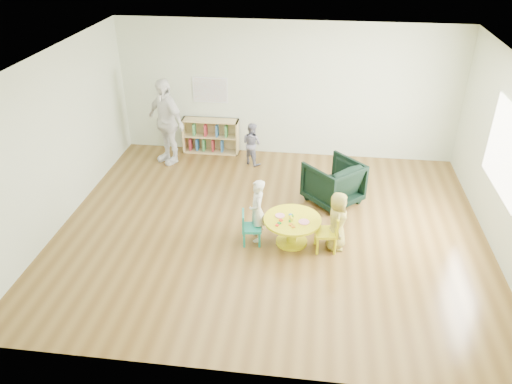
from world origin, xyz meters
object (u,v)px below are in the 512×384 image
Objects in this scene: adult_caretaker at (166,121)px; child_right at (337,221)px; kid_chair_left at (249,227)px; kid_chair_right at (329,231)px; activity_table at (292,226)px; armchair at (333,182)px; toddler at (252,144)px; child_left at (257,211)px; bookshelf at (211,136)px.

child_right is at bearing -2.41° from adult_caretaker.
child_right is at bearing 83.75° from kid_chair_left.
child_right reaches higher than kid_chair_right.
kid_chair_left is 1.37m from child_right.
adult_caretaker is at bearing -151.29° from kid_chair_left.
activity_table is 1.53m from armchair.
toddler is 1.81m from adult_caretaker.
activity_table is 0.71m from child_right.
toddler is at bearing 177.64° from child_left.
kid_chair_right is 0.52× the size of bookshelf.
child_right is at bearing 154.96° from toddler.
kid_chair_right is (1.25, -0.01, 0.03)m from kid_chair_left.
bookshelf is 1.08m from toddler.
armchair is at bearing 126.22° from child_left.
armchair is (2.62, -1.83, 0.03)m from bookshelf.
toddler reaches higher than kid_chair_right.
adult_caretaker is (-2.76, 2.64, 0.57)m from activity_table.
child_right reaches higher than armchair.
activity_table is 1.04× the size of armchair.
kid_chair_right is at bearing 70.70° from child_left.
kid_chair_right is 4.36m from adult_caretaker.
toddler is at bearing -25.72° from bookshelf.
bookshelf is at bearing -78.81° from armchair.
child_left reaches higher than armchair.
child_left is 1.18× the size of toddler.
bookshelf is at bearing -167.74° from child_left.
toddler is at bearing 34.27° from child_right.
child_left reaches higher than kid_chair_left.
child_left is 1.09× the size of child_right.
bookshelf is at bearing 42.23° from child_right.
adult_caretaker is (-3.45, 2.67, 0.40)m from child_right.
toddler reaches higher than bookshelf.
kid_chair_right is at bearing -10.20° from activity_table.
bookshelf reaches higher than activity_table.
child_left is (0.11, 0.13, 0.23)m from kid_chair_left.
toddler is (-0.45, 2.70, -0.08)m from child_left.
kid_chair_right is 3.26m from toddler.
armchair is at bearing -10.03° from kid_chair_right.
armchair is at bearing 15.03° from adult_caretaker.
kid_chair_right is 1.16m from child_left.
kid_chair_left is 3.55m from bookshelf.
child_left reaches higher than bookshelf.
child_left is at bearing 89.37° from child_right.
activity_table is 0.93× the size of child_right.
armchair is 2.15m from toddler.
child_right is 1.09× the size of toddler.
activity_table is 0.60m from child_left.
bookshelf is 1.14× the size of child_left.
child_left is 1.25m from child_right.
adult_caretaker reaches higher than child_right.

